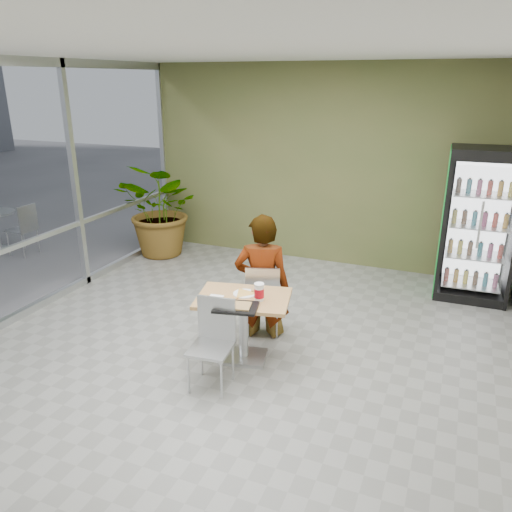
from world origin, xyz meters
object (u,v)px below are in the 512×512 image
object	(u,v)px
dining_table	(244,315)
beverage_fridge	(478,225)
soda_cup	(259,292)
potted_plant	(163,210)
cafeteria_tray	(236,307)
chair_near	(214,335)
chair_far	(263,295)
seated_woman	(262,288)

from	to	relation	value
dining_table	beverage_fridge	world-z (taller)	beverage_fridge
soda_cup	potted_plant	world-z (taller)	potted_plant
soda_cup	potted_plant	bearing A→B (deg)	136.84
cafeteria_tray	potted_plant	size ratio (longest dim) A/B	0.27
chair_near	cafeteria_tray	size ratio (longest dim) A/B	2.06
chair_near	cafeteria_tray	xyz separation A→B (m)	(0.14, 0.23, 0.23)
dining_table	chair_far	xyz separation A→B (m)	(-0.01, 0.59, -0.01)
seated_woman	beverage_fridge	xyz separation A→B (m)	(2.33, 2.16, 0.45)
dining_table	potted_plant	distance (m)	3.78
seated_woman	cafeteria_tray	bearing A→B (deg)	77.48
soda_cup	beverage_fridge	xyz separation A→B (m)	(2.11, 2.80, 0.21)
chair_near	beverage_fridge	distance (m)	4.11
chair_far	beverage_fridge	distance (m)	3.23
beverage_fridge	soda_cup	bearing A→B (deg)	-128.57
potted_plant	beverage_fridge	bearing A→B (deg)	1.43
dining_table	potted_plant	world-z (taller)	potted_plant
seated_woman	soda_cup	xyz separation A→B (m)	(0.22, -0.64, 0.24)
beverage_fridge	potted_plant	xyz separation A→B (m)	(-4.96, -0.12, -0.23)
potted_plant	soda_cup	bearing A→B (deg)	-43.16
chair_near	beverage_fridge	world-z (taller)	beverage_fridge
dining_table	soda_cup	distance (m)	0.36
chair_near	seated_woman	bearing A→B (deg)	80.96
soda_cup	beverage_fridge	size ratio (longest dim) A/B	0.09
chair_near	beverage_fridge	size ratio (longest dim) A/B	0.43
chair_far	cafeteria_tray	size ratio (longest dim) A/B	2.05
seated_woman	potted_plant	bearing A→B (deg)	-55.08
dining_table	seated_woman	distance (m)	0.63
soda_cup	chair_near	bearing A→B (deg)	-119.52
chair_near	cafeteria_tray	world-z (taller)	chair_near
chair_far	beverage_fridge	xyz separation A→B (m)	(2.30, 2.20, 0.52)
beverage_fridge	seated_woman	bearing A→B (deg)	-138.78
chair_far	cafeteria_tray	bearing A→B (deg)	75.87
beverage_fridge	potted_plant	world-z (taller)	beverage_fridge
dining_table	cafeteria_tray	size ratio (longest dim) A/B	2.51
chair_near	potted_plant	world-z (taller)	potted_plant
chair_far	seated_woman	xyz separation A→B (m)	(-0.03, 0.04, 0.07)
chair_near	beverage_fridge	bearing A→B (deg)	48.25
dining_table	seated_woman	bearing A→B (deg)	93.08
seated_woman	cafeteria_tray	xyz separation A→B (m)	(0.08, -0.92, 0.16)
cafeteria_tray	potted_plant	world-z (taller)	potted_plant
dining_table	seated_woman	world-z (taller)	seated_woman
soda_cup	cafeteria_tray	bearing A→B (deg)	-117.50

